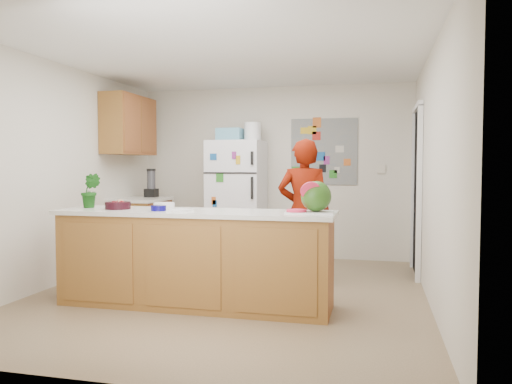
% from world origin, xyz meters
% --- Properties ---
extents(floor, '(4.00, 4.50, 0.02)m').
position_xyz_m(floor, '(0.00, 0.00, -0.01)').
color(floor, brown).
rests_on(floor, ground).
extents(wall_back, '(4.00, 0.02, 2.50)m').
position_xyz_m(wall_back, '(0.00, 2.26, 1.25)').
color(wall_back, beige).
rests_on(wall_back, ground).
extents(wall_left, '(0.02, 4.50, 2.50)m').
position_xyz_m(wall_left, '(-2.01, 0.00, 1.25)').
color(wall_left, beige).
rests_on(wall_left, ground).
extents(wall_right, '(0.02, 4.50, 2.50)m').
position_xyz_m(wall_right, '(2.01, 0.00, 1.25)').
color(wall_right, beige).
rests_on(wall_right, ground).
extents(ceiling, '(4.00, 4.50, 0.02)m').
position_xyz_m(ceiling, '(0.00, 0.00, 2.51)').
color(ceiling, white).
rests_on(ceiling, wall_back).
extents(doorway, '(0.03, 0.85, 2.04)m').
position_xyz_m(doorway, '(1.99, 1.45, 1.02)').
color(doorway, black).
rests_on(doorway, ground).
extents(peninsula_base, '(2.60, 0.62, 0.88)m').
position_xyz_m(peninsula_base, '(-0.20, -0.50, 0.44)').
color(peninsula_base, brown).
rests_on(peninsula_base, floor).
extents(peninsula_top, '(2.68, 0.70, 0.04)m').
position_xyz_m(peninsula_top, '(-0.20, -0.50, 0.90)').
color(peninsula_top, silver).
rests_on(peninsula_top, peninsula_base).
extents(side_counter_base, '(0.60, 0.80, 0.86)m').
position_xyz_m(side_counter_base, '(-1.69, 1.35, 0.43)').
color(side_counter_base, brown).
rests_on(side_counter_base, floor).
extents(side_counter_top, '(0.64, 0.84, 0.04)m').
position_xyz_m(side_counter_top, '(-1.69, 1.35, 0.88)').
color(side_counter_top, silver).
rests_on(side_counter_top, side_counter_base).
extents(upper_cabinets, '(0.35, 1.00, 0.80)m').
position_xyz_m(upper_cabinets, '(-1.82, 1.30, 1.90)').
color(upper_cabinets, brown).
rests_on(upper_cabinets, wall_left).
extents(refrigerator, '(0.75, 0.70, 1.70)m').
position_xyz_m(refrigerator, '(-0.45, 1.88, 0.85)').
color(refrigerator, silver).
rests_on(refrigerator, floor).
extents(fridge_top_bin, '(0.35, 0.28, 0.18)m').
position_xyz_m(fridge_top_bin, '(-0.55, 1.88, 1.79)').
color(fridge_top_bin, '#5999B2').
rests_on(fridge_top_bin, refrigerator).
extents(photo_collage, '(0.95, 0.01, 0.95)m').
position_xyz_m(photo_collage, '(0.75, 2.24, 1.55)').
color(photo_collage, slate).
rests_on(photo_collage, wall_back).
extents(person, '(0.63, 0.43, 1.65)m').
position_xyz_m(person, '(0.69, 0.67, 0.83)').
color(person, '#611002').
rests_on(person, floor).
extents(blender_appliance, '(0.12, 0.12, 0.38)m').
position_xyz_m(blender_appliance, '(-1.64, 1.59, 1.09)').
color(blender_appliance, black).
rests_on(blender_appliance, side_counter_top).
extents(cutting_board, '(0.45, 0.35, 0.01)m').
position_xyz_m(cutting_board, '(0.90, -0.49, 0.93)').
color(cutting_board, white).
rests_on(cutting_board, peninsula_top).
extents(watermelon, '(0.28, 0.28, 0.28)m').
position_xyz_m(watermelon, '(0.96, -0.47, 1.07)').
color(watermelon, '#39621B').
rests_on(watermelon, cutting_board).
extents(watermelon_slice, '(0.18, 0.18, 0.02)m').
position_xyz_m(watermelon_slice, '(0.79, -0.54, 0.94)').
color(watermelon_slice, red).
rests_on(watermelon_slice, cutting_board).
extents(cherry_bowl, '(0.29, 0.29, 0.07)m').
position_xyz_m(cherry_bowl, '(-0.99, -0.53, 0.96)').
color(cherry_bowl, black).
rests_on(cherry_bowl, peninsula_top).
extents(white_bowl, '(0.23, 0.23, 0.06)m').
position_xyz_m(white_bowl, '(-0.56, -0.38, 0.95)').
color(white_bowl, silver).
rests_on(white_bowl, peninsula_top).
extents(cobalt_bowl, '(0.17, 0.17, 0.05)m').
position_xyz_m(cobalt_bowl, '(-0.52, -0.61, 0.95)').
color(cobalt_bowl, '#090557').
rests_on(cobalt_bowl, peninsula_top).
extents(plate, '(0.33, 0.33, 0.02)m').
position_xyz_m(plate, '(-1.01, -0.45, 0.93)').
color(plate, '#B8A491').
rests_on(plate, peninsula_top).
extents(paper_towel, '(0.22, 0.21, 0.02)m').
position_xyz_m(paper_towel, '(-0.30, -0.60, 0.93)').
color(paper_towel, white).
rests_on(paper_towel, peninsula_top).
extents(keys, '(0.10, 0.07, 0.01)m').
position_xyz_m(keys, '(1.00, -0.61, 0.93)').
color(keys, gray).
rests_on(keys, peninsula_top).
extents(potted_plant, '(0.23, 0.20, 0.35)m').
position_xyz_m(potted_plant, '(-1.34, -0.45, 1.10)').
color(potted_plant, '#15450B').
rests_on(potted_plant, peninsula_top).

